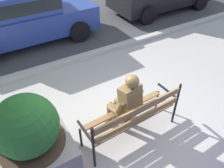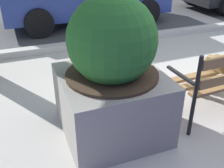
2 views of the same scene
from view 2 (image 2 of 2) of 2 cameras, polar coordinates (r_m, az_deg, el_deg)
The scene contains 3 objects.
street_surface at distance 10.13m, azimuth -6.07°, elevation 17.45°, with size 60.00×9.00×0.01m, color #424244.
curb_stone at distance 5.94m, azimuth 6.22°, elevation 10.02°, with size 60.00×0.20×0.12m, color #B2AFA8.
concrete_planter at distance 2.75m, azimuth 0.00°, elevation 1.70°, with size 1.06×1.06×1.52m.
Camera 2 is at (-2.61, -2.10, 1.94)m, focal length 42.78 mm.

